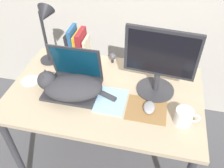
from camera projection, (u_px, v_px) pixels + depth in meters
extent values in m
cube|color=tan|center=(105.00, 93.00, 1.49)|extent=(1.20, 0.75, 0.03)
cylinder|color=#38383D|center=(15.00, 153.00, 1.59)|extent=(0.04, 0.04, 0.73)
cylinder|color=#38383D|center=(54.00, 90.00, 2.07)|extent=(0.04, 0.04, 0.73)
cylinder|color=#38383D|center=(182.00, 110.00, 1.89)|extent=(0.04, 0.04, 0.73)
cube|color=#2D2D33|center=(73.00, 89.00, 1.48)|extent=(0.33, 0.27, 0.02)
cube|color=#28282D|center=(72.00, 89.00, 1.47)|extent=(0.27, 0.14, 0.00)
cube|color=#2D2D33|center=(76.00, 62.00, 1.47)|extent=(0.33, 0.07, 0.26)
cube|color=#0A334C|center=(76.00, 63.00, 1.46)|extent=(0.30, 0.06, 0.23)
ellipsoid|color=#333338|center=(73.00, 88.00, 1.42)|extent=(0.39, 0.29, 0.12)
sphere|color=#333338|center=(47.00, 80.00, 1.42)|extent=(0.11, 0.11, 0.11)
cone|color=#333338|center=(45.00, 71.00, 1.42)|extent=(0.04, 0.04, 0.03)
cone|color=#333338|center=(43.00, 78.00, 1.37)|extent=(0.04, 0.04, 0.03)
cylinder|color=#333338|center=(106.00, 95.00, 1.43)|extent=(0.14, 0.08, 0.03)
cylinder|color=#333338|center=(155.00, 89.00, 1.49)|extent=(0.23, 0.23, 0.01)
cylinder|color=#333338|center=(156.00, 81.00, 1.44)|extent=(0.04, 0.04, 0.12)
cube|color=#28282D|center=(161.00, 53.00, 1.31)|extent=(0.41, 0.06, 0.29)
cube|color=black|center=(161.00, 55.00, 1.30)|extent=(0.38, 0.04, 0.26)
cube|color=olive|center=(146.00, 109.00, 1.36)|extent=(0.23, 0.20, 0.00)
ellipsoid|color=#99999E|center=(149.00, 107.00, 1.35)|extent=(0.07, 0.10, 0.03)
cube|color=#232328|center=(70.00, 46.00, 1.67)|extent=(0.03, 0.13, 0.22)
cube|color=#285B93|center=(74.00, 44.00, 1.65)|extent=(0.04, 0.14, 0.26)
cube|color=gold|center=(78.00, 47.00, 1.66)|extent=(0.02, 0.16, 0.22)
cube|color=maroon|center=(82.00, 47.00, 1.65)|extent=(0.05, 0.16, 0.24)
cube|color=beige|center=(87.00, 50.00, 1.66)|extent=(0.02, 0.12, 0.19)
cylinder|color=#28282D|center=(50.00, 60.00, 1.73)|extent=(0.13, 0.13, 0.01)
cylinder|color=#28282D|center=(45.00, 37.00, 1.60)|extent=(0.02, 0.02, 0.36)
cone|color=#28282D|center=(44.00, 15.00, 1.44)|extent=(0.11, 0.13, 0.14)
cube|color=#99C6E0|center=(111.00, 101.00, 1.41)|extent=(0.18, 0.23, 0.01)
cylinder|color=#232328|center=(112.00, 61.00, 1.71)|extent=(0.02, 0.02, 0.02)
sphere|color=#4C4C51|center=(113.00, 57.00, 1.68)|extent=(0.05, 0.05, 0.05)
cylinder|color=white|center=(184.00, 117.00, 1.27)|extent=(0.10, 0.10, 0.09)
torus|color=white|center=(195.00, 118.00, 1.26)|extent=(0.06, 0.01, 0.06)
cylinder|color=silver|center=(30.00, 81.00, 1.56)|extent=(0.12, 0.12, 0.00)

